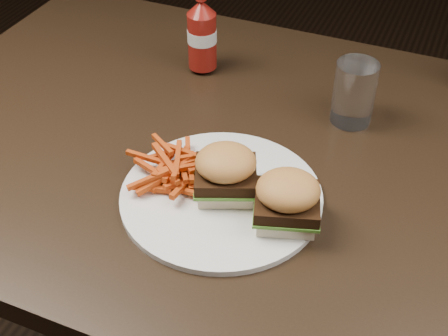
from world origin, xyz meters
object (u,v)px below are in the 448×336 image
at_px(dining_table, 248,157).
at_px(plate, 221,196).
at_px(tumbler, 354,93).
at_px(ketchup_bottle, 202,41).

distance_m(dining_table, plate, 0.13).
bearing_deg(tumbler, plate, -115.20).
relative_size(dining_table, ketchup_bottle, 11.43).
relative_size(ketchup_bottle, tumbler, 0.98).
xyz_separation_m(plate, tumbler, (0.12, 0.26, 0.05)).
distance_m(dining_table, ketchup_bottle, 0.26).
distance_m(ketchup_bottle, tumbler, 0.30).
height_order(dining_table, plate, plate).
bearing_deg(dining_table, plate, -86.67).
height_order(dining_table, tumbler, tumbler).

